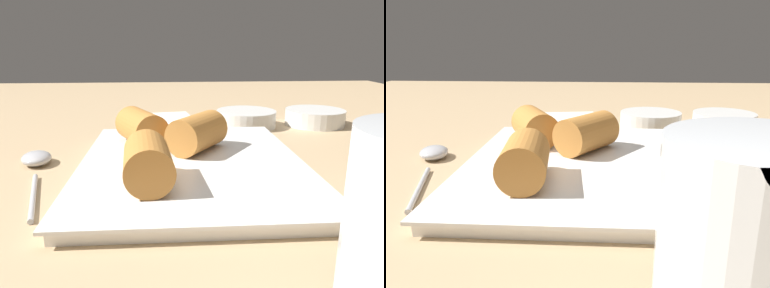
# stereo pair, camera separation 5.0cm
# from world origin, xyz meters

# --- Properties ---
(table_surface) EXTENTS (1.80, 1.40, 0.02)m
(table_surface) POSITION_xyz_m (0.00, 0.00, 0.01)
(table_surface) COLOR tan
(table_surface) RESTS_ON ground
(serving_plate) EXTENTS (0.30, 0.24, 0.01)m
(serving_plate) POSITION_xyz_m (-0.00, 0.01, 0.03)
(serving_plate) COLOR white
(serving_plate) RESTS_ON table_surface
(roll_front_left) EXTENTS (0.08, 0.05, 0.04)m
(roll_front_left) POSITION_xyz_m (0.07, -0.03, 0.06)
(roll_front_left) COLOR #B77533
(roll_front_left) RESTS_ON serving_plate
(roll_front_right) EXTENTS (0.08, 0.07, 0.04)m
(roll_front_right) POSITION_xyz_m (-0.07, -0.05, 0.06)
(roll_front_right) COLOR #B77533
(roll_front_right) RESTS_ON serving_plate
(roll_back_left) EXTENTS (0.08, 0.08, 0.04)m
(roll_back_left) POSITION_xyz_m (-0.04, 0.02, 0.06)
(roll_back_left) COLOR #B77533
(roll_back_left) RESTS_ON serving_plate
(dipping_bowl_near) EXTENTS (0.10, 0.10, 0.03)m
(dipping_bowl_near) POSITION_xyz_m (-0.22, 0.12, 0.03)
(dipping_bowl_near) COLOR silver
(dipping_bowl_near) RESTS_ON table_surface
(dipping_bowl_far) EXTENTS (0.10, 0.10, 0.03)m
(dipping_bowl_far) POSITION_xyz_m (-0.22, 0.24, 0.03)
(dipping_bowl_far) COLOR silver
(dipping_bowl_far) RESTS_ON table_surface
(spoon) EXTENTS (0.18, 0.07, 0.02)m
(spoon) POSITION_xyz_m (-0.03, -0.16, 0.03)
(spoon) COLOR #B2B2B7
(spoon) RESTS_ON table_surface
(napkin) EXTENTS (0.15, 0.14, 0.01)m
(napkin) POSITION_xyz_m (-0.25, -0.02, 0.02)
(napkin) COLOR silver
(napkin) RESTS_ON table_surface
(drinking_glass) EXTENTS (0.07, 0.07, 0.11)m
(drinking_glass) POSITION_xyz_m (0.26, 0.10, 0.07)
(drinking_glass) COLOR silver
(drinking_glass) RESTS_ON table_surface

